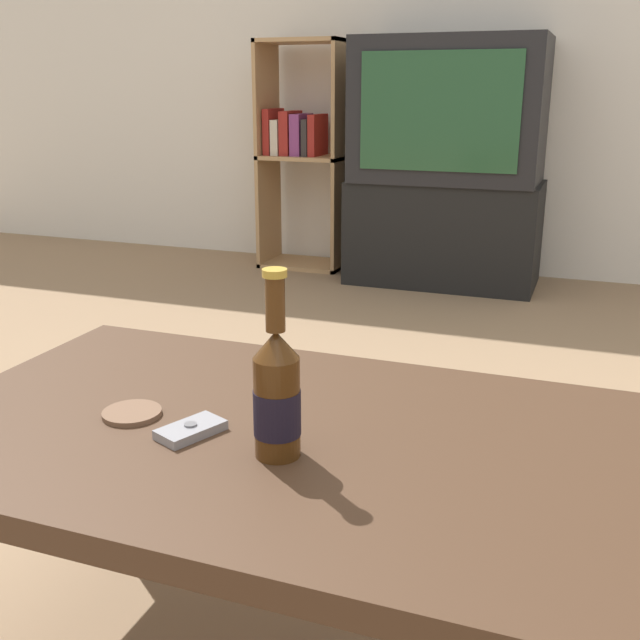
{
  "coord_description": "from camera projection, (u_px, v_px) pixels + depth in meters",
  "views": [
    {
      "loc": [
        0.41,
        -0.92,
        0.94
      ],
      "look_at": [
        -0.02,
        0.22,
        0.56
      ],
      "focal_mm": 42.0,
      "sensor_mm": 36.0,
      "label": 1
    }
  ],
  "objects": [
    {
      "name": "back_wall",
      "position": [
        529.0,
        7.0,
        3.56
      ],
      "size": [
        8.0,
        0.05,
        2.6
      ],
      "color": "silver",
      "rests_on": "ground_plane"
    },
    {
      "name": "coffee_table",
      "position": [
        281.0,
        470.0,
        1.12
      ],
      "size": [
        1.1,
        0.66,
        0.46
      ],
      "color": "#422B1C",
      "rests_on": "ground_plane"
    },
    {
      "name": "tv_stand",
      "position": [
        444.0,
        232.0,
        3.69
      ],
      "size": [
        0.91,
        0.47,
        0.5
      ],
      "color": "black",
      "rests_on": "ground_plane"
    },
    {
      "name": "television",
      "position": [
        450.0,
        110.0,
        3.52
      ],
      "size": [
        0.87,
        0.51,
        0.66
      ],
      "color": "black",
      "rests_on": "tv_stand"
    },
    {
      "name": "bookshelf",
      "position": [
        301.0,
        150.0,
        3.93
      ],
      "size": [
        0.44,
        0.3,
        1.17
      ],
      "color": "tan",
      "rests_on": "ground_plane"
    },
    {
      "name": "beer_bottle",
      "position": [
        277.0,
        394.0,
        1.0
      ],
      "size": [
        0.06,
        0.06,
        0.26
      ],
      "color": "#47280F",
      "rests_on": "coffee_table"
    },
    {
      "name": "cell_phone",
      "position": [
        191.0,
        430.0,
        1.08
      ],
      "size": [
        0.09,
        0.11,
        0.02
      ],
      "rotation": [
        0.0,
        0.0,
        -0.4
      ],
      "color": "gray",
      "rests_on": "coffee_table"
    },
    {
      "name": "coaster",
      "position": [
        132.0,
        413.0,
        1.14
      ],
      "size": [
        0.09,
        0.09,
        0.01
      ],
      "color": "brown",
      "rests_on": "coffee_table"
    }
  ]
}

